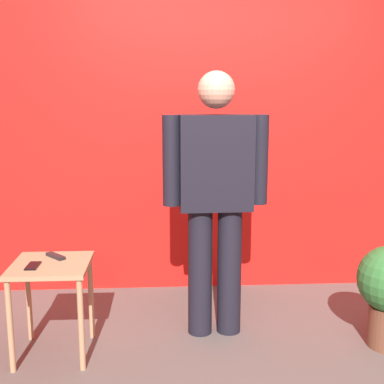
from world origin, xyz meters
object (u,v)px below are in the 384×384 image
at_px(standing_person, 215,191).
at_px(cell_phone, 33,266).
at_px(tv_remote, 56,256).
at_px(side_table, 52,279).

distance_m(standing_person, cell_phone, 1.25).
bearing_deg(tv_remote, standing_person, -35.70).
bearing_deg(side_table, tv_remote, 85.36).
relative_size(standing_person, cell_phone, 12.48).
xyz_separation_m(standing_person, side_table, (-1.06, -0.25, -0.50)).
height_order(standing_person, tv_remote, standing_person).
bearing_deg(standing_person, side_table, -166.75).
relative_size(cell_phone, tv_remote, 0.85).
xyz_separation_m(side_table, tv_remote, (0.01, 0.11, 0.12)).
bearing_deg(tv_remote, side_table, -138.07).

